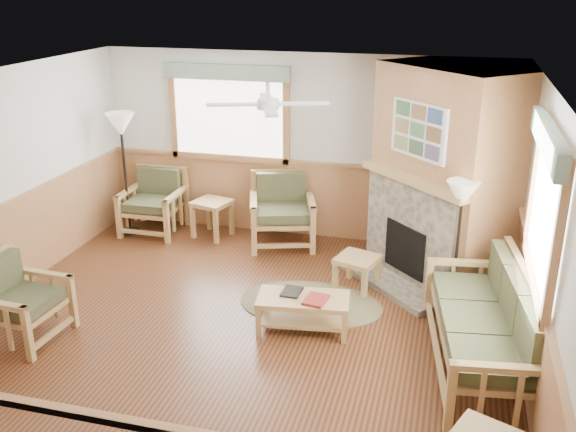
% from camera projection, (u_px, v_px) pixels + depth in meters
% --- Properties ---
extents(floor, '(6.00, 6.00, 0.01)m').
position_uv_depth(floor, '(237.00, 332.00, 7.07)').
color(floor, '#512B16').
rests_on(floor, ground).
extents(ceiling, '(6.00, 6.00, 0.01)m').
position_uv_depth(ceiling, '(229.00, 85.00, 6.12)').
color(ceiling, white).
rests_on(ceiling, floor).
extents(wall_back, '(6.00, 0.02, 2.70)m').
position_uv_depth(wall_back, '(302.00, 147.00, 9.31)').
color(wall_back, silver).
rests_on(wall_back, floor).
extents(wall_front, '(6.00, 0.02, 2.70)m').
position_uv_depth(wall_front, '(67.00, 385.00, 3.88)').
color(wall_front, silver).
rests_on(wall_front, floor).
extents(wall_right, '(0.02, 6.00, 2.70)m').
position_uv_depth(wall_right, '(542.00, 247.00, 5.87)').
color(wall_right, silver).
rests_on(wall_right, floor).
extents(wainscot, '(6.00, 6.00, 1.10)m').
position_uv_depth(wainscot, '(235.00, 287.00, 6.88)').
color(wainscot, '#A67044').
rests_on(wainscot, floor).
extents(fireplace, '(3.11, 3.11, 2.70)m').
position_uv_depth(fireplace, '(444.00, 176.00, 7.96)').
color(fireplace, '#A67044').
rests_on(fireplace, floor).
extents(window_back, '(1.90, 0.16, 1.50)m').
position_uv_depth(window_back, '(227.00, 62.00, 9.13)').
color(window_back, white).
rests_on(window_back, wall_back).
extents(window_right, '(0.16, 1.90, 1.50)m').
position_uv_depth(window_right, '(559.00, 124.00, 5.29)').
color(window_right, white).
rests_on(window_right, wall_right).
extents(ceiling_fan, '(1.59, 1.59, 0.36)m').
position_uv_depth(ceiling_fan, '(268.00, 86.00, 6.34)').
color(ceiling_fan, white).
rests_on(ceiling_fan, ceiling).
extents(sofa, '(2.26, 1.18, 0.99)m').
position_uv_depth(sofa, '(481.00, 322.00, 6.27)').
color(sofa, tan).
rests_on(sofa, floor).
extents(armchair_back_left, '(0.85, 0.85, 0.94)m').
position_uv_depth(armchair_back_left, '(153.00, 202.00, 9.70)').
color(armchair_back_left, tan).
rests_on(armchair_back_left, floor).
extents(armchair_back_right, '(1.13, 1.13, 1.01)m').
position_uv_depth(armchair_back_right, '(282.00, 211.00, 9.24)').
color(armchair_back_right, tan).
rests_on(armchair_back_right, floor).
extents(armchair_left, '(0.84, 0.84, 0.90)m').
position_uv_depth(armchair_left, '(20.00, 300.00, 6.80)').
color(armchair_left, tan).
rests_on(armchair_left, floor).
extents(coffee_table, '(1.06, 0.63, 0.40)m').
position_uv_depth(coffee_table, '(303.00, 313.00, 7.05)').
color(coffee_table, tan).
rests_on(coffee_table, floor).
extents(end_table_chairs, '(0.61, 0.59, 0.56)m').
position_uv_depth(end_table_chairs, '(212.00, 219.00, 9.58)').
color(end_table_chairs, tan).
rests_on(end_table_chairs, floor).
extents(footstool, '(0.60, 0.60, 0.42)m').
position_uv_depth(footstool, '(357.00, 272.00, 8.00)').
color(footstool, tan).
rests_on(footstool, floor).
extents(braided_rug, '(2.28, 2.28, 0.01)m').
position_uv_depth(braided_rug, '(310.00, 304.00, 7.66)').
color(braided_rug, brown).
rests_on(braided_rug, floor).
extents(floor_lamp_left, '(0.54, 0.54, 1.85)m').
position_uv_depth(floor_lamp_left, '(125.00, 174.00, 9.51)').
color(floor_lamp_left, black).
rests_on(floor_lamp_left, floor).
extents(floor_lamp_right, '(0.38, 0.38, 1.60)m').
position_uv_depth(floor_lamp_right, '(457.00, 249.00, 7.21)').
color(floor_lamp_right, black).
rests_on(floor_lamp_right, floor).
extents(book_red, '(0.26, 0.33, 0.03)m').
position_uv_depth(book_red, '(316.00, 299.00, 6.88)').
color(book_red, maroon).
rests_on(book_red, coffee_table).
extents(book_dark, '(0.21, 0.28, 0.03)m').
position_uv_depth(book_dark, '(292.00, 291.00, 7.07)').
color(book_dark, black).
rests_on(book_dark, coffee_table).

